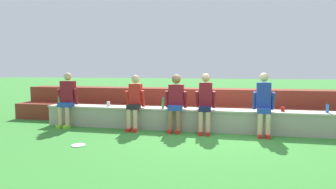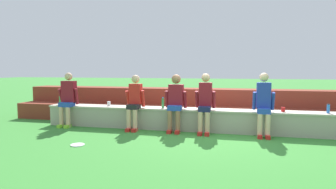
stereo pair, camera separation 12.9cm
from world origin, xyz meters
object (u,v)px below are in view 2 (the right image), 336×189
at_px(person_far_left, 68,97).
at_px(person_right_of_center, 205,102).
at_px(frisbee, 78,145).
at_px(water_bottle_mid_left, 61,100).
at_px(person_center, 175,100).
at_px(water_bottle_near_left, 163,103).
at_px(plastic_cup_right_end, 109,104).
at_px(person_left_of_center, 134,101).
at_px(plastic_cup_middle, 283,109).
at_px(person_far_right, 264,103).
at_px(water_bottle_center_gap, 328,109).

xyz_separation_m(person_far_left, person_right_of_center, (3.68, 0.02, -0.01)).
bearing_deg(frisbee, water_bottle_mid_left, 130.90).
height_order(person_center, water_bottle_near_left, person_center).
relative_size(water_bottle_near_left, frisbee, 0.99).
height_order(person_far_left, plastic_cup_right_end, person_far_left).
distance_m(person_left_of_center, plastic_cup_middle, 3.59).
height_order(person_far_left, person_far_right, person_far_right).
xyz_separation_m(person_far_right, water_bottle_near_left, (-2.43, 0.24, -0.10)).
bearing_deg(person_center, water_bottle_mid_left, 176.57).
bearing_deg(water_bottle_mid_left, frisbee, -49.10).
bearing_deg(plastic_cup_middle, water_bottle_near_left, -179.48).
xyz_separation_m(person_right_of_center, frisbee, (-2.40, -1.71, -0.76)).
xyz_separation_m(person_center, water_bottle_center_gap, (3.48, 0.22, -0.12)).
height_order(person_right_of_center, water_bottle_center_gap, person_right_of_center).
bearing_deg(water_bottle_near_left, person_far_right, -5.68).
bearing_deg(person_right_of_center, frisbee, -144.47).
bearing_deg(water_bottle_near_left, plastic_cup_right_end, 176.29).
height_order(water_bottle_near_left, water_bottle_center_gap, water_bottle_near_left).
xyz_separation_m(person_left_of_center, person_center, (1.06, 0.03, 0.03)).
distance_m(person_far_right, plastic_cup_middle, 0.56).
relative_size(person_left_of_center, person_center, 0.99).
relative_size(water_bottle_center_gap, plastic_cup_right_end, 1.87).
bearing_deg(water_bottle_near_left, frisbee, -124.22).
relative_size(person_right_of_center, water_bottle_mid_left, 5.53).
height_order(person_center, person_far_right, person_far_right).
bearing_deg(person_far_left, person_center, 0.38).
xyz_separation_m(person_far_left, person_center, (2.96, 0.02, -0.01)).
bearing_deg(plastic_cup_middle, person_far_left, -177.42).
relative_size(person_far_right, plastic_cup_middle, 13.70).
distance_m(person_center, water_bottle_mid_left, 3.34).
bearing_deg(water_bottle_mid_left, person_far_right, -2.55).
distance_m(water_bottle_near_left, plastic_cup_right_end, 1.55).
bearing_deg(frisbee, water_bottle_center_gap, 20.54).
distance_m(person_right_of_center, water_bottle_center_gap, 2.76).
height_order(person_center, plastic_cup_right_end, person_center).
height_order(person_left_of_center, person_far_right, person_far_right).
height_order(water_bottle_near_left, plastic_cup_right_end, water_bottle_near_left).
height_order(person_far_left, person_right_of_center, person_far_left).
xyz_separation_m(person_far_right, frisbee, (-3.73, -1.67, -0.77)).
bearing_deg(person_far_left, person_right_of_center, 0.26).
xyz_separation_m(plastic_cup_right_end, frisbee, (0.24, -2.01, -0.60)).
distance_m(person_center, water_bottle_near_left, 0.43).
bearing_deg(plastic_cup_right_end, person_right_of_center, -6.58).
relative_size(person_right_of_center, plastic_cup_middle, 13.52).
bearing_deg(water_bottle_center_gap, person_far_left, -177.91).
bearing_deg(water_bottle_center_gap, person_far_right, -169.74).
distance_m(person_far_left, water_bottle_center_gap, 6.44).
relative_size(water_bottle_near_left, water_bottle_mid_left, 1.06).
relative_size(plastic_cup_middle, frisbee, 0.38).
distance_m(person_far_left, person_center, 2.96).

